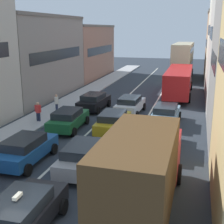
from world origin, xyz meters
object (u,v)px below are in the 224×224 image
Objects in this scene: coupe_centre_lane_fourth at (130,104)px; removalist_box_truck at (142,169)px; sedan_right_lane_behind_truck at (159,136)px; bus_far_queue_secondary at (183,59)px; sedan_left_lane_third at (68,119)px; sedan_left_lane_fourth at (94,101)px; pedestrian_far_sidewalk at (38,111)px; taxi_centre_lane_front at (21,214)px; bus_mid_queue_primary at (179,80)px; wagon_right_lane_far at (166,114)px; pedestrian_mid_sidewalk at (57,102)px; sedan_centre_lane_second at (84,156)px; wagon_left_lane_second at (26,149)px; hatchback_centre_lane_third at (113,121)px.

removalist_box_truck is at bearing -163.92° from coupe_centre_lane_fourth.
bus_far_queue_secondary is (-0.25, 29.04, 2.03)m from sedan_right_lane_behind_truck.
coupe_centre_lane_fourth is (3.38, 5.53, 0.00)m from sedan_left_lane_third.
pedestrian_far_sidewalk is at bearing 152.67° from sedan_left_lane_fourth.
taxi_centre_lane_front is 0.41× the size of bus_mid_queue_primary.
pedestrian_far_sidewalk is (-6.29, -4.64, 0.15)m from coupe_centre_lane_fourth.
pedestrian_mid_sidewalk is (-9.48, 0.66, 0.15)m from wagon_right_lane_far.
sedan_centre_lane_second is at bearing -4.37° from taxi_centre_lane_front.
pedestrian_mid_sidewalk is at bearing 106.22° from coupe_centre_lane_fourth.
sedan_right_lane_behind_truck is 29.11m from bus_far_queue_secondary.
taxi_centre_lane_front is at bearing -178.61° from coupe_centre_lane_fourth.
sedan_right_lane_behind_truck is (3.46, -7.55, 0.00)m from coupe_centre_lane_fourth.
taxi_centre_lane_front is at bearing -166.99° from sedan_left_lane_fourth.
wagon_left_lane_second is at bearing 100.53° from pedestrian_mid_sidewalk.
taxi_centre_lane_front is 2.62× the size of pedestrian_far_sidewalk.
taxi_centre_lane_front is 11.82m from hatchback_centre_lane_third.
hatchback_centre_lane_third is at bearing -26.61° from wagon_left_lane_second.
pedestrian_far_sidewalk is at bearing 106.00° from wagon_right_lane_far.
sedan_left_lane_fourth is at bearing 1.09° from wagon_left_lane_second.
sedan_centre_lane_second is at bearing 179.80° from hatchback_centre_lane_third.
bus_mid_queue_primary is (6.92, 14.08, 0.96)m from sedan_left_lane_third.
coupe_centre_lane_fourth is at bearing -171.37° from pedestrian_mid_sidewalk.
sedan_left_lane_third is at bearing 74.86° from sedan_right_lane_behind_truck.
removalist_box_truck is 1.78× the size of taxi_centre_lane_front.
wagon_left_lane_second is 7.87m from sedan_right_lane_behind_truck.
bus_mid_queue_primary reaches higher than wagon_left_lane_second.
sedan_left_lane_third is at bearing 37.82° from removalist_box_truck.
sedan_left_lane_third is at bearing 93.12° from hatchback_centre_lane_third.
bus_mid_queue_primary reaches higher than wagon_right_lane_far.
removalist_box_truck is at bearing -177.14° from sedan_right_lane_behind_truck.
pedestrian_far_sidewalk reaches higher than sedan_right_lane_behind_truck.
sedan_centre_lane_second is (-3.60, 3.14, -1.18)m from removalist_box_truck.
removalist_box_truck reaches higher than hatchback_centre_lane_third.
sedan_left_lane_third and sedan_right_lane_behind_truck have the same top height.
wagon_left_lane_second is 0.41× the size of bus_mid_queue_primary.
sedan_right_lane_behind_truck is at bearing -42.01° from sedan_centre_lane_second.
hatchback_centre_lane_third is (-3.74, 9.46, -1.18)m from removalist_box_truck.
hatchback_centre_lane_third is at bearing 21.94° from removalist_box_truck.
wagon_right_lane_far is at bearing -14.76° from taxi_centre_lane_front.
removalist_box_truck is 7.27m from sedan_right_lane_behind_truck.
pedestrian_far_sidewalk is at bearing 44.98° from removalist_box_truck.
sedan_right_lane_behind_truck is at bearing -176.36° from wagon_right_lane_far.
hatchback_centre_lane_third and wagon_right_lane_far have the same top height.
hatchback_centre_lane_third is 0.41× the size of bus_mid_queue_primary.
sedan_left_lane_third is 6.48m from coupe_centre_lane_fourth.
removalist_box_truck is 0.73× the size of bus_mid_queue_primary.
coupe_centre_lane_fourth is (3.32, 11.54, 0.00)m from wagon_left_lane_second.
pedestrian_far_sidewalk is (-6.35, 6.94, 0.15)m from sedan_centre_lane_second.
sedan_left_lane_fourth is at bearing -2.06° from sedan_left_lane_third.
coupe_centre_lane_fourth is 2.63× the size of pedestrian_mid_sidewalk.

